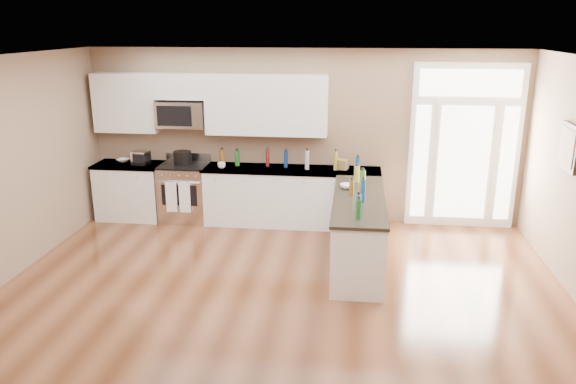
{
  "coord_description": "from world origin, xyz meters",
  "views": [
    {
      "loc": [
        0.84,
        -4.95,
        3.17
      ],
      "look_at": [
        -0.0,
        2.0,
        1.06
      ],
      "focal_mm": 35.0,
      "sensor_mm": 36.0,
      "label": 1
    }
  ],
  "objects_px": {
    "peninsula_cabinet": "(358,233)",
    "toaster_oven": "(141,158)",
    "stockpot": "(182,157)",
    "kitchen_range": "(185,192)"
  },
  "relations": [
    {
      "from": "kitchen_range",
      "to": "toaster_oven",
      "type": "xyz_separation_m",
      "value": [
        -0.71,
        -0.03,
        0.57
      ]
    },
    {
      "from": "stockpot",
      "to": "toaster_oven",
      "type": "relative_size",
      "value": 1.12
    },
    {
      "from": "peninsula_cabinet",
      "to": "stockpot",
      "type": "height_order",
      "value": "stockpot"
    },
    {
      "from": "stockpot",
      "to": "toaster_oven",
      "type": "distance_m",
      "value": 0.68
    },
    {
      "from": "kitchen_range",
      "to": "toaster_oven",
      "type": "height_order",
      "value": "toaster_oven"
    },
    {
      "from": "stockpot",
      "to": "peninsula_cabinet",
      "type": "bearing_deg",
      "value": -27.4
    },
    {
      "from": "peninsula_cabinet",
      "to": "toaster_oven",
      "type": "bearing_deg",
      "value": 158.32
    },
    {
      "from": "peninsula_cabinet",
      "to": "kitchen_range",
      "type": "distance_m",
      "value": 3.2
    },
    {
      "from": "stockpot",
      "to": "toaster_oven",
      "type": "xyz_separation_m",
      "value": [
        -0.68,
        -0.08,
        -0.01
      ]
    },
    {
      "from": "stockpot",
      "to": "kitchen_range",
      "type": "bearing_deg",
      "value": -58.21
    }
  ]
}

